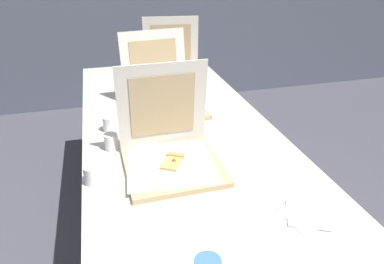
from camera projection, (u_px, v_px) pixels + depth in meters
The scene contains 8 objects.
table at pixel (179, 136), 1.78m from camera, with size 0.93×2.32×0.74m.
pizza_box_front at pixel (171, 152), 1.43m from camera, with size 0.39×0.39×0.40m.
pizza_box_middle at pixel (164, 99), 1.95m from camera, with size 0.42×0.47×0.40m.
pizza_box_back at pixel (173, 72), 2.39m from camera, with size 0.43×0.43×0.40m.
cup_white_near_left at pixel (92, 175), 1.32m from camera, with size 0.06×0.06×0.07m, color white.
cup_white_mid at pixel (109, 124), 1.72m from camera, with size 0.06×0.06×0.07m, color white.
cup_white_near_center at pixel (111, 142), 1.55m from camera, with size 0.06×0.06×0.07m, color white.
napkin_pile at pixel (307, 215), 1.17m from camera, with size 0.18×0.18×0.01m.
Camera 1 is at (-0.35, -0.90, 1.52)m, focal length 33.07 mm.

